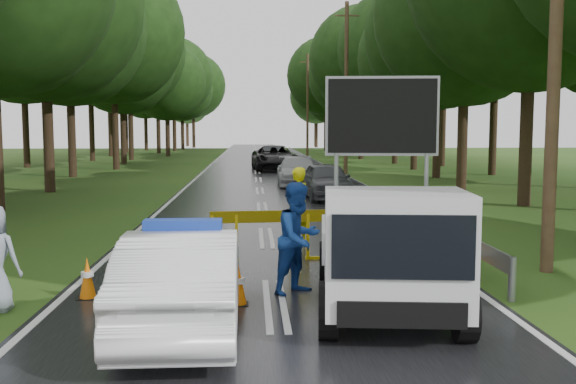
{
  "coord_description": "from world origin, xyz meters",
  "views": [
    {
      "loc": [
        -0.35,
        -9.59,
        2.69
      ],
      "look_at": [
        0.45,
        4.43,
        1.3
      ],
      "focal_mm": 40.0,
      "sensor_mm": 36.0,
      "label": 1
    }
  ],
  "objects": [
    {
      "name": "ground",
      "position": [
        0.0,
        0.0,
        0.0
      ],
      "size": [
        160.0,
        160.0,
        0.0
      ],
      "primitive_type": "plane",
      "color": "#214513",
      "rests_on": "ground"
    },
    {
      "name": "road",
      "position": [
        0.0,
        30.0,
        0.01
      ],
      "size": [
        7.0,
        140.0,
        0.02
      ],
      "primitive_type": "cube",
      "color": "black",
      "rests_on": "ground"
    },
    {
      "name": "guardrail",
      "position": [
        3.7,
        29.67,
        0.55
      ],
      "size": [
        0.12,
        60.06,
        0.7
      ],
      "color": "gray",
      "rests_on": "ground"
    },
    {
      "name": "utility_pole_mid",
      "position": [
        5.2,
        28.0,
        5.06
      ],
      "size": [
        1.4,
        0.24,
        10.0
      ],
      "color": "#442E1F",
      "rests_on": "ground"
    },
    {
      "name": "utility_pole_far",
      "position": [
        5.2,
        54.0,
        5.06
      ],
      "size": [
        1.4,
        0.24,
        10.0
      ],
      "color": "#442E1F",
      "rests_on": "ground"
    },
    {
      "name": "police_sedan",
      "position": [
        -1.25,
        -1.19,
        0.68
      ],
      "size": [
        1.5,
        4.13,
        1.49
      ],
      "rotation": [
        0.0,
        0.0,
        3.16
      ],
      "color": "white",
      "rests_on": "ground"
    },
    {
      "name": "work_truck",
      "position": [
        1.61,
        -0.52,
        0.94
      ],
      "size": [
        2.38,
        4.54,
        3.48
      ],
      "rotation": [
        0.0,
        0.0,
        -0.11
      ],
      "color": "gray",
      "rests_on": "ground"
    },
    {
      "name": "barrier",
      "position": [
        0.07,
        3.25,
        0.79
      ],
      "size": [
        2.52,
        0.23,
        1.04
      ],
      "rotation": [
        0.0,
        0.0,
        0.07
      ],
      "color": "#D7B70B",
      "rests_on": "ground"
    },
    {
      "name": "officer",
      "position": [
        0.69,
        5.0,
        0.91
      ],
      "size": [
        0.79,
        0.76,
        1.82
      ],
      "primitive_type": "imported",
      "rotation": [
        0.0,
        0.0,
        3.84
      ],
      "color": "#F9F30D",
      "rests_on": "ground"
    },
    {
      "name": "civilian",
      "position": [
        0.41,
        0.67,
        0.92
      ],
      "size": [
        1.13,
        1.11,
        1.83
      ],
      "primitive_type": "imported",
      "rotation": [
        0.0,
        0.0,
        0.73
      ],
      "color": "#18419C",
      "rests_on": "ground"
    },
    {
      "name": "queue_car_first",
      "position": [
        2.51,
        14.8,
        0.71
      ],
      "size": [
        1.89,
        4.24,
        1.42
      ],
      "primitive_type": "imported",
      "rotation": [
        0.0,
        0.0,
        0.05
      ],
      "color": "#3F4146",
      "rests_on": "ground"
    },
    {
      "name": "queue_car_second",
      "position": [
        1.84,
        20.8,
        0.68
      ],
      "size": [
        1.96,
        4.7,
        1.36
      ],
      "primitive_type": "imported",
      "rotation": [
        0.0,
        0.0,
        -0.01
      ],
      "color": "#A2A5AA",
      "rests_on": "ground"
    },
    {
      "name": "queue_car_third",
      "position": [
        1.14,
        31.91,
        0.81
      ],
      "size": [
        3.06,
        5.97,
        1.61
      ],
      "primitive_type": "imported",
      "rotation": [
        0.0,
        0.0,
        0.07
      ],
      "color": "black",
      "rests_on": "ground"
    },
    {
      "name": "queue_car_fourth",
      "position": [
        1.3,
        37.91,
        0.71
      ],
      "size": [
        1.75,
        4.4,
        1.42
      ],
      "primitive_type": "imported",
      "rotation": [
        0.0,
        0.0,
        0.06
      ],
      "color": "#3C4044",
      "rests_on": "ground"
    },
    {
      "name": "cone_center",
      "position": [
        -0.56,
        0.0,
        0.31
      ],
      "size": [
        0.31,
        0.31,
        0.65
      ],
      "color": "black",
      "rests_on": "ground"
    },
    {
      "name": "cone_far",
      "position": [
        1.4,
        2.5,
        0.38
      ],
      "size": [
        0.37,
        0.37,
        0.79
      ],
      "color": "black",
      "rests_on": "ground"
    },
    {
      "name": "cone_left_mid",
      "position": [
        -2.95,
        0.5,
        0.33
      ],
      "size": [
        0.32,
        0.32,
        0.68
      ],
      "color": "black",
      "rests_on": "ground"
    },
    {
      "name": "cone_right",
      "position": [
        3.5,
        1.5,
        0.39
      ],
      "size": [
        0.38,
        0.38,
        0.8
      ],
      "color": "black",
      "rests_on": "ground"
    }
  ]
}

